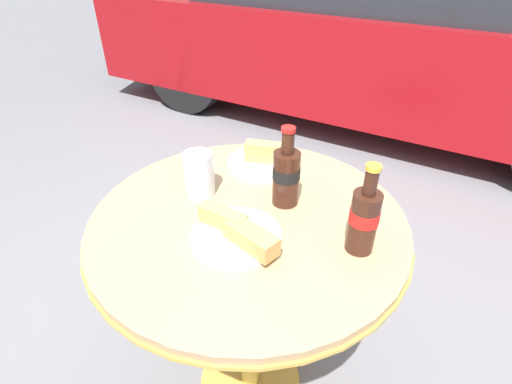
# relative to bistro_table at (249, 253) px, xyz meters

# --- Properties ---
(ground_plane) EXTENTS (30.00, 30.00, 0.00)m
(ground_plane) POSITION_rel_bistro_table_xyz_m (0.00, 0.00, -0.62)
(ground_plane) COLOR slate
(bistro_table) EXTENTS (0.81, 0.81, 0.74)m
(bistro_table) POSITION_rel_bistro_table_xyz_m (0.00, 0.00, 0.00)
(bistro_table) COLOR gold
(bistro_table) RESTS_ON ground_plane
(cola_bottle_left) EXTENTS (0.07, 0.07, 0.22)m
(cola_bottle_left) POSITION_rel_bistro_table_xyz_m (0.05, 0.10, 0.21)
(cola_bottle_left) COLOR #3D1E14
(cola_bottle_left) RESTS_ON bistro_table
(cola_bottle_right) EXTENTS (0.06, 0.06, 0.22)m
(cola_bottle_right) POSITION_rel_bistro_table_xyz_m (0.28, 0.02, 0.21)
(cola_bottle_right) COLOR #3D1E14
(cola_bottle_right) RESTS_ON bistro_table
(drinking_glass) EXTENTS (0.08, 0.08, 0.12)m
(drinking_glass) POSITION_rel_bistro_table_xyz_m (-0.17, 0.02, 0.18)
(drinking_glass) COLOR #C68923
(drinking_glass) RESTS_ON bistro_table
(lunch_plate_near) EXTENTS (0.22, 0.22, 0.07)m
(lunch_plate_near) POSITION_rel_bistro_table_xyz_m (-0.09, 0.24, 0.14)
(lunch_plate_near) COLOR white
(lunch_plate_near) RESTS_ON bistro_table
(lunch_plate_far) EXTENTS (0.23, 0.21, 0.06)m
(lunch_plate_far) POSITION_rel_bistro_table_xyz_m (0.03, -0.09, 0.15)
(lunch_plate_far) COLOR white
(lunch_plate_far) RESTS_ON bistro_table
(parked_car) EXTENTS (4.42, 1.71, 1.28)m
(parked_car) POSITION_rel_bistro_table_xyz_m (-0.40, 2.64, 0.01)
(parked_car) COLOR #9E0F14
(parked_car) RESTS_ON ground_plane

